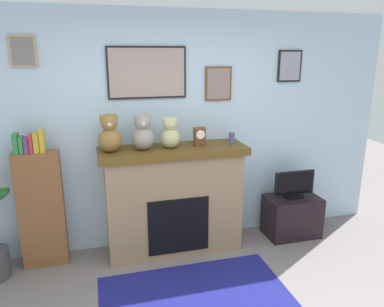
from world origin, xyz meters
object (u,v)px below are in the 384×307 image
television (294,185)px  teddy_bear_tan (170,134)px  bookshelf (41,206)px  teddy_bear_cream (110,135)px  candle_jar (232,138)px  teddy_bear_brown (143,133)px  mantel_clock (199,137)px  fireplace (174,199)px  tv_stand (292,216)px

television → teddy_bear_tan: size_ratio=1.50×
bookshelf → teddy_bear_cream: bearing=-4.4°
candle_jar → teddy_bear_brown: (-0.97, -0.00, 0.11)m
mantel_clock → teddy_bear_tan: size_ratio=0.60×
fireplace → bookshelf: 1.37m
bookshelf → mantel_clock: (1.65, -0.06, 0.63)m
candle_jar → teddy_bear_tan: (-0.69, -0.00, 0.09)m
bookshelf → mantel_clock: 1.77m
tv_stand → mantel_clock: bearing=177.8°
mantel_clock → teddy_bear_brown: teddy_bear_brown is taller
tv_stand → candle_jar: 1.28m
teddy_bear_brown → television: bearing=-1.5°
candle_jar → mantel_clock: (-0.37, -0.00, 0.04)m
mantel_clock → teddy_bear_cream: bearing=180.0°
tv_stand → teddy_bear_cream: size_ratio=1.63×
tv_stand → mantel_clock: size_ratio=3.17×
bookshelf → tv_stand: size_ratio=2.28×
tv_stand → mantel_clock: (-1.16, 0.04, 1.04)m
tv_stand → bookshelf: bearing=178.0°
tv_stand → television: (-0.00, -0.00, 0.40)m
tv_stand → teddy_bear_tan: size_ratio=1.89×
fireplace → teddy_bear_tan: bearing=-148.6°
teddy_bear_brown → teddy_bear_tan: size_ratio=1.13×
fireplace → teddy_bear_brown: 0.82m
television → candle_jar: candle_jar is taller
teddy_bear_brown → tv_stand: bearing=-1.5°
mantel_clock → teddy_bear_cream: size_ratio=0.52×
tv_stand → teddy_bear_cream: teddy_bear_cream is taller
fireplace → teddy_bear_brown: size_ratio=4.17×
television → candle_jar: size_ratio=4.00×
teddy_bear_cream → bookshelf: bearing=175.6°
mantel_clock → tv_stand: bearing=-2.2°
fireplace → candle_jar: (0.66, -0.02, 0.65)m
television → teddy_bear_cream: size_ratio=1.29×
television → candle_jar: bearing=176.6°
fireplace → teddy_bear_tan: 0.74m
television → teddy_bear_cream: 2.21m
teddy_bear_cream → teddy_bear_tan: 0.62m
candle_jar → mantel_clock: mantel_clock is taller
bookshelf → teddy_bear_brown: bearing=-3.0°
bookshelf → television: (2.81, -0.10, -0.01)m
tv_stand → television: television is taller
teddy_bear_cream → teddy_bear_tan: (0.61, 0.00, -0.02)m
fireplace → candle_jar: candle_jar is taller
mantel_clock → fireplace: bearing=176.2°
tv_stand → teddy_bear_brown: bearing=178.5°
television → teddy_bear_brown: teddy_bear_brown is taller
bookshelf → teddy_bear_tan: (1.33, -0.06, 0.68)m
bookshelf → television: bearing=-2.1°
television → mantel_clock: size_ratio=2.51×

